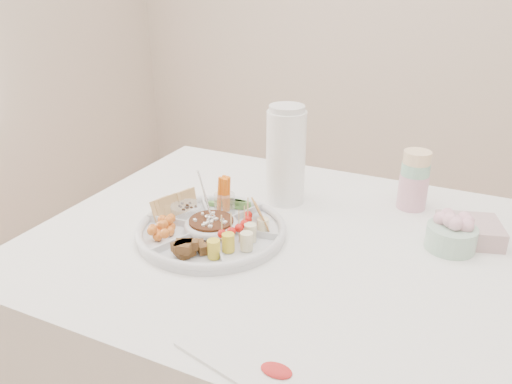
% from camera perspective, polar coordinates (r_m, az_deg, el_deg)
% --- Properties ---
extents(dining_table, '(1.52, 1.02, 0.76)m').
position_cam_1_polar(dining_table, '(1.48, 7.91, -19.12)').
color(dining_table, white).
rests_on(dining_table, floor).
extents(party_tray, '(0.43, 0.43, 0.04)m').
position_cam_1_polar(party_tray, '(1.29, -5.11, -4.09)').
color(party_tray, silver).
rests_on(party_tray, dining_table).
extents(bean_dip, '(0.13, 0.13, 0.04)m').
position_cam_1_polar(bean_dip, '(1.29, -5.12, -3.80)').
color(bean_dip, '#3E240D').
rests_on(bean_dip, party_tray).
extents(tortillas, '(0.12, 0.12, 0.07)m').
position_cam_1_polar(tortillas, '(1.31, 0.51, -2.66)').
color(tortillas, '#BB8A36').
rests_on(tortillas, party_tray).
extents(carrot_cucumber, '(0.13, 0.13, 0.10)m').
position_cam_1_polar(carrot_cucumber, '(1.38, -3.21, -0.14)').
color(carrot_cucumber, orange).
rests_on(carrot_cucumber, party_tray).
extents(pita_raisins, '(0.14, 0.14, 0.07)m').
position_cam_1_polar(pita_raisins, '(1.38, -8.51, -1.41)').
color(pita_raisins, tan).
rests_on(pita_raisins, party_tray).
extents(cherries, '(0.13, 0.13, 0.04)m').
position_cam_1_polar(cherries, '(1.28, -10.91, -4.13)').
color(cherries, orange).
rests_on(cherries, party_tray).
extents(granola_chunks, '(0.12, 0.12, 0.04)m').
position_cam_1_polar(granola_chunks, '(1.18, -7.45, -6.35)').
color(granola_chunks, '#4A3413').
rests_on(granola_chunks, party_tray).
extents(banana_tomato, '(0.11, 0.11, 0.08)m').
position_cam_1_polar(banana_tomato, '(1.19, -1.25, -4.72)').
color(banana_tomato, '#F2E587').
rests_on(banana_tomato, party_tray).
extents(cup_stack, '(0.09, 0.09, 0.23)m').
position_cam_1_polar(cup_stack, '(1.47, 17.76, 2.31)').
color(cup_stack, white).
rests_on(cup_stack, dining_table).
extents(thermos, '(0.13, 0.13, 0.29)m').
position_cam_1_polar(thermos, '(1.44, 3.43, 4.36)').
color(thermos, white).
rests_on(thermos, dining_table).
extents(flower_bowl, '(0.12, 0.12, 0.09)m').
position_cam_1_polar(flower_bowl, '(1.31, 21.48, -4.31)').
color(flower_bowl, '#ADBCB6').
rests_on(flower_bowl, dining_table).
extents(napkin_stack, '(0.18, 0.17, 0.05)m').
position_cam_1_polar(napkin_stack, '(1.38, 23.17, -4.11)').
color(napkin_stack, '#C3A1A3').
rests_on(napkin_stack, dining_table).
extents(placemat, '(0.34, 0.18, 0.01)m').
position_cam_1_polar(placemat, '(0.91, 0.51, -19.43)').
color(placemat, white).
rests_on(placemat, dining_table).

